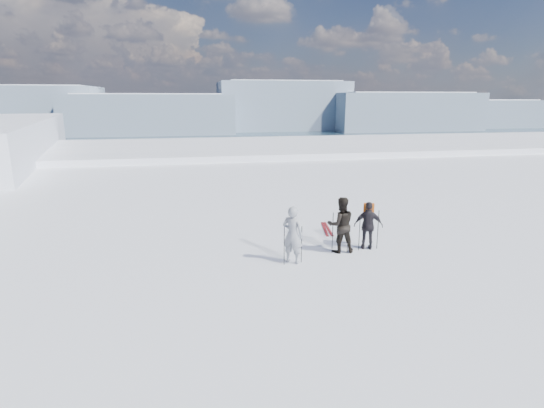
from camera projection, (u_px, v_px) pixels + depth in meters
The scene contains 8 objects.
lake_basin at pixel (236, 216), 41.50m from camera, with size 820.00×820.00×71.62m.
far_mountain_range at pixel (220, 109), 451.63m from camera, with size 770.00×110.00×53.00m.
skier_grey at pixel (293, 235), 12.46m from camera, with size 0.63×0.41×1.73m, color gray.
skier_dark at pixel (341, 225), 13.33m from camera, with size 0.87×0.68×1.79m, color black.
skier_pack at pixel (368, 226), 13.62m from camera, with size 0.92×0.38×1.57m, color black.
backpack at pixel (370, 193), 13.61m from camera, with size 0.33×0.19×0.51m, color orange.
ski_poles at pixel (336, 236), 13.14m from camera, with size 3.29×0.78×1.32m.
skis_loose at pixel (327, 229), 15.85m from camera, with size 0.52×1.69×0.03m.
Camera 1 is at (-4.18, -9.90, 4.77)m, focal length 28.00 mm.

